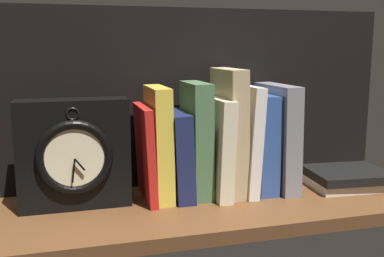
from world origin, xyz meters
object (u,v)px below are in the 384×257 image
Objects in this scene: book_green_romantic at (196,139)px; book_white_catcher at (243,139)px; book_red_requiem at (145,153)px; book_gray_chess at (277,137)px; book_blue_modern at (259,142)px; book_yellow_seinlanguage at (159,143)px; book_tan_shortstories at (229,131)px; framed_clock at (74,154)px; book_cream_twain at (213,146)px; book_stack_side at (346,178)px; book_navy_bierce at (177,155)px.

book_green_romantic is 1.04× the size of book_white_catcher.
book_red_requiem is 0.84× the size of book_gray_chess.
book_white_catcher reaches higher than book_blue_modern.
book_yellow_seinlanguage reaches higher than book_blue_modern.
book_tan_shortstories is at bearing 180.00° from book_blue_modern.
book_red_requiem is 0.91× the size of framed_clock.
book_tan_shortstories is 31.23cm from framed_clock.
book_tan_shortstories reaches higher than book_white_catcher.
book_cream_twain is at bearing 180.00° from book_gray_chess.
book_stack_side is (26.11, -3.49, -10.98)cm from book_tan_shortstories.
book_green_romantic is at bearing 0.00° from book_red_requiem.
book_cream_twain is 14.33cm from book_gray_chess.
book_blue_modern is (21.44, 0.00, -0.99)cm from book_yellow_seinlanguage.
book_stack_side is (22.94, -3.49, -9.28)cm from book_white_catcher.
book_green_romantic is 13.78cm from book_blue_modern.
book_green_romantic reaches higher than book_red_requiem.
book_yellow_seinlanguage is at bearing 180.00° from book_white_catcher.
book_yellow_seinlanguage is 0.97× the size of book_green_romantic.
book_red_requiem is 0.73× the size of book_tan_shortstories.
book_stack_side is at bearing -6.74° from book_cream_twain.
book_tan_shortstories is (17.55, 0.00, 3.47)cm from book_red_requiem.
book_navy_bierce is 7.69cm from book_cream_twain.
book_yellow_seinlanguage is 42.10cm from book_stack_side.
book_stack_side is (57.22, -2.43, -8.41)cm from framed_clock.
framed_clock reaches higher than book_red_requiem.
book_green_romantic is 24.10cm from framed_clock.
book_tan_shortstories is (7.06, 0.00, 1.31)cm from book_green_romantic.
book_white_catcher reaches higher than book_navy_bierce.
book_yellow_seinlanguage is at bearing 180.00° from book_green_romantic.
book_blue_modern is (17.69, 0.00, 1.54)cm from book_navy_bierce.
book_green_romantic is (7.73, 0.00, 0.34)cm from book_yellow_seinlanguage.
book_navy_bierce is 37.93cm from book_stack_side.
book_yellow_seinlanguage is at bearing 180.00° from book_navy_bierce.
book_tan_shortstories is at bearing 0.00° from book_yellow_seinlanguage.
book_cream_twain reaches higher than book_navy_bierce.
book_green_romantic is at bearing 180.00° from book_cream_twain.
book_white_catcher is (17.97, 0.00, -0.05)cm from book_yellow_seinlanguage.
book_navy_bierce is at bearing 180.00° from book_cream_twain.
book_red_requiem is at bearing 180.00° from book_gray_chess.
book_red_requiem is 1.07× the size of book_stack_side.
book_gray_chess reaches higher than book_stack_side.
book_tan_shortstories is at bearing 0.00° from book_navy_bierce.
book_tan_shortstories reaches higher than book_stack_side.
book_cream_twain is at bearing 180.00° from book_tan_shortstories.
book_green_romantic is (3.97, 0.00, 2.87)cm from book_navy_bierce.
book_stack_side is at bearing -12.88° from book_gray_chess.
book_stack_side is (40.90, -3.49, -9.33)cm from book_yellow_seinlanguage.
book_red_requiem is 20.81cm from book_white_catcher.
book_blue_modern and framed_clock have the same top height.
book_navy_bierce reaches higher than book_stack_side.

